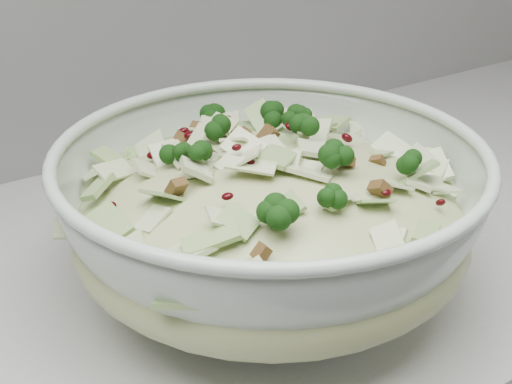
% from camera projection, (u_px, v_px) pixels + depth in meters
% --- Properties ---
extents(mixing_bowl, '(0.38, 0.38, 0.15)m').
position_uv_depth(mixing_bowl, '(270.00, 221.00, 0.63)').
color(mixing_bowl, '#B3C5B3').
rests_on(mixing_bowl, counter).
extents(salad, '(0.43, 0.43, 0.15)m').
position_uv_depth(salad, '(270.00, 196.00, 0.62)').
color(salad, '#B5BE82').
rests_on(salad, mixing_bowl).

